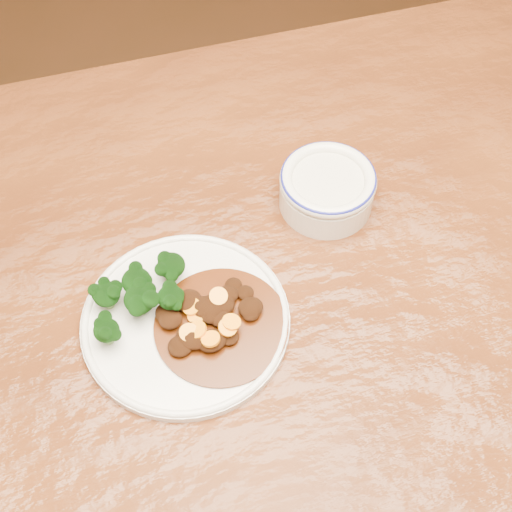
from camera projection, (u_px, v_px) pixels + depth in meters
name	position (u px, v px, depth m)	size (l,w,h in m)	color
ground	(294.00, 483.00, 1.44)	(4.00, 4.00, 0.00)	#402710
dining_table	(318.00, 321.00, 0.89)	(1.61, 1.10, 0.75)	#602D11
dinner_plate	(186.00, 320.00, 0.79)	(0.23, 0.23, 0.01)	silver
broccoli_florets	(140.00, 293.00, 0.78)	(0.12, 0.08, 0.04)	#668B47
mince_stew	(210.00, 320.00, 0.78)	(0.15, 0.15, 0.03)	#4A2207
dip_bowl	(327.00, 188.00, 0.87)	(0.12, 0.12, 0.05)	silver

